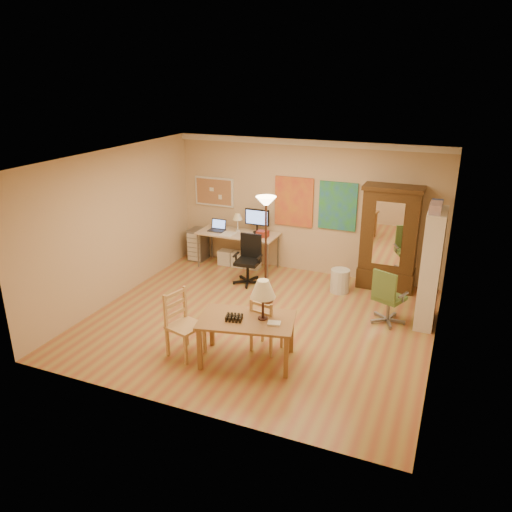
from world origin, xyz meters
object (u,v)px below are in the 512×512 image
at_px(armoire, 389,245).
at_px(bookshelf, 431,269).
at_px(dining_table, 253,311).
at_px(office_chair_green, 387,309).
at_px(office_chair_black, 248,270).
at_px(computer_desk, 240,246).

relative_size(armoire, bookshelf, 1.03).
distance_m(dining_table, office_chair_green, 2.54).
height_order(dining_table, office_chair_green, dining_table).
bearing_deg(bookshelf, office_chair_black, 173.20).
distance_m(dining_table, armoire, 3.63).
xyz_separation_m(computer_desk, armoire, (3.02, 0.08, 0.40)).
bearing_deg(dining_table, bookshelf, 44.83).
distance_m(office_chair_black, office_chair_green, 2.85).
bearing_deg(dining_table, office_chair_black, 114.76).
xyz_separation_m(armoire, bookshelf, (0.84, -1.21, 0.09)).
xyz_separation_m(computer_desk, bookshelf, (3.86, -1.13, 0.49)).
xyz_separation_m(office_chair_black, armoire, (2.52, 0.81, 0.61)).
height_order(computer_desk, office_chair_black, computer_desk).
xyz_separation_m(office_chair_green, armoire, (-0.26, 1.46, 0.61)).
bearing_deg(dining_table, office_chair_green, 50.13).
relative_size(computer_desk, office_chair_green, 1.76).
distance_m(office_chair_green, armoire, 1.60).
bearing_deg(bookshelf, dining_table, -135.17).
bearing_deg(office_chair_black, dining_table, -65.24).
xyz_separation_m(office_chair_black, bookshelf, (3.36, -0.40, 0.70)).
relative_size(computer_desk, office_chair_black, 1.74).
height_order(office_chair_black, office_chair_green, office_chair_black).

